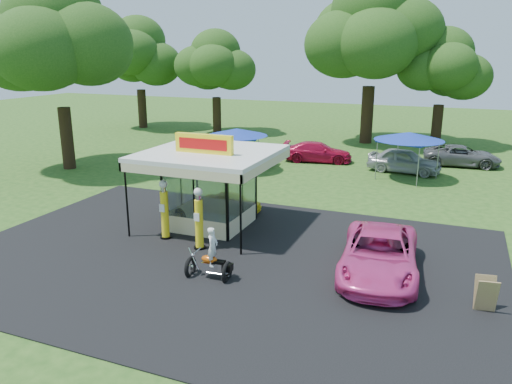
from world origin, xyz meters
TOP-DOWN VIEW (x-y plane):
  - ground at (0.00, 0.00)m, footprint 120.00×120.00m
  - asphalt_apron at (0.00, 2.00)m, footprint 20.00×14.00m
  - gas_station_kiosk at (-2.00, 4.99)m, footprint 5.40×5.40m
  - gas_pump_left at (-3.03, 2.86)m, footprint 0.47×0.47m
  - gas_pump_right at (-1.19, 2.40)m, footprint 0.47×0.47m
  - motorcycle at (0.44, 0.23)m, footprint 1.64×0.85m
  - spare_tires at (-3.48, 4.52)m, footprint 1.00×0.82m
  - a_frame_sign at (8.98, 1.31)m, footprint 0.64×0.63m
  - kiosk_car at (-2.00, 7.20)m, footprint 2.82×1.13m
  - pink_sedan at (5.65, 2.67)m, footprint 3.10×5.73m
  - bg_car_a at (-5.99, 16.73)m, footprint 5.30×2.54m
  - bg_car_b at (-1.21, 19.73)m, footprint 4.98×2.72m
  - bg_car_c at (4.75, 18.65)m, footprint 4.74×2.43m
  - bg_car_d at (8.13, 22.13)m, footprint 5.10×2.65m
  - tent_west at (-5.34, 15.16)m, footprint 3.92×3.92m
  - tent_east at (5.07, 16.97)m, footprint 4.10×4.10m
  - oak_far_a at (-21.94, 28.80)m, footprint 8.93×8.93m
  - oak_far_b at (-13.38, 28.42)m, footprint 7.74×7.74m
  - oak_far_c at (0.54, 28.55)m, footprint 11.26×11.26m
  - oak_far_d at (6.07, 29.52)m, footprint 7.70×7.70m
  - oak_near at (-15.87, 11.54)m, footprint 10.29×10.29m

SIDE VIEW (x-z plane):
  - ground at x=0.00m, z-range 0.00..0.00m
  - asphalt_apron at x=0.00m, z-range 0.00..0.04m
  - spare_tires at x=-3.48m, z-range -0.01..0.79m
  - kiosk_car at x=-2.00m, z-range 0.00..0.96m
  - a_frame_sign at x=8.98m, z-range 0.01..1.08m
  - bg_car_b at x=-1.21m, z-range 0.00..1.37m
  - bg_car_d at x=8.13m, z-range 0.00..1.37m
  - motorcycle at x=0.44m, z-range -0.21..1.71m
  - pink_sedan at x=5.65m, z-range 0.00..1.53m
  - bg_car_c at x=4.75m, z-range 0.00..1.55m
  - bg_car_a at x=-5.99m, z-range 0.00..1.68m
  - gas_pump_right at x=-1.19m, z-range -0.05..2.45m
  - gas_pump_left at x=-3.03m, z-range -0.05..2.46m
  - gas_station_kiosk at x=-2.00m, z-range -0.31..3.87m
  - tent_west at x=-5.34m, z-range 1.11..3.85m
  - tent_east at x=5.07m, z-range 1.16..4.02m
  - oak_far_d at x=6.07m, z-range 1.26..10.42m
  - oak_far_b at x=-13.38m, z-range 1.28..10.51m
  - oak_far_a at x=-21.94m, z-range 1.44..12.03m
  - oak_near at x=-15.87m, z-range 1.50..13.35m
  - oak_far_c at x=0.54m, z-range 1.79..15.06m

